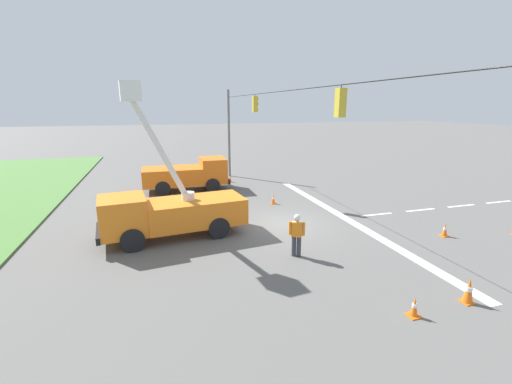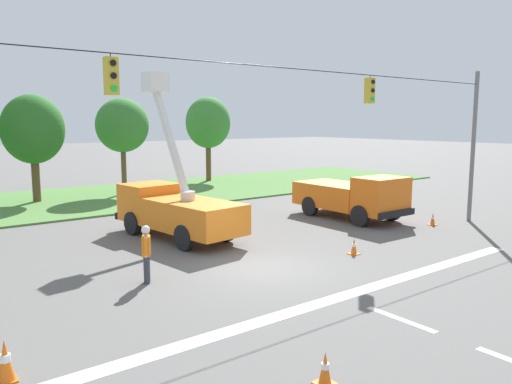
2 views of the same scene
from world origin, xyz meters
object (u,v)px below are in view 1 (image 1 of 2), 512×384
at_px(traffic_cone_foreground_right, 469,290).
at_px(traffic_cone_lane_edge_b, 230,178).
at_px(road_worker, 297,233).
at_px(utility_truck_bucket_lift, 169,210).
at_px(traffic_cone_mid_right, 445,230).
at_px(traffic_cone_far_right, 273,199).
at_px(traffic_cone_foreground_left, 414,307).
at_px(utility_truck_support_near, 189,174).

distance_m(traffic_cone_foreground_right, traffic_cone_lane_edge_b, 19.34).
bearing_deg(traffic_cone_lane_edge_b, road_worker, 178.32).
height_order(road_worker, traffic_cone_lane_edge_b, road_worker).
xyz_separation_m(utility_truck_bucket_lift, traffic_cone_foreground_right, (-8.23, -8.51, -0.91)).
xyz_separation_m(road_worker, traffic_cone_mid_right, (0.02, -7.50, -0.69)).
distance_m(road_worker, traffic_cone_foreground_right, 6.01).
xyz_separation_m(utility_truck_bucket_lift, traffic_cone_far_right, (3.90, -6.41, -1.04)).
bearing_deg(traffic_cone_far_right, traffic_cone_lane_edge_b, 10.04).
xyz_separation_m(utility_truck_bucket_lift, traffic_cone_mid_right, (-3.55, -12.26, -1.02)).
height_order(traffic_cone_foreground_left, traffic_cone_far_right, traffic_cone_far_right).
relative_size(traffic_cone_mid_right, traffic_cone_lane_edge_b, 1.07).
bearing_deg(traffic_cone_lane_edge_b, utility_truck_support_near, 117.77).
distance_m(utility_truck_bucket_lift, traffic_cone_lane_edge_b, 12.04).
relative_size(road_worker, traffic_cone_mid_right, 2.77).
xyz_separation_m(utility_truck_support_near, traffic_cone_far_right, (-5.12, -4.64, -0.87)).
xyz_separation_m(traffic_cone_foreground_left, traffic_cone_foreground_right, (0.11, -2.10, 0.13)).
bearing_deg(traffic_cone_far_right, traffic_cone_mid_right, -141.84).
bearing_deg(utility_truck_bucket_lift, traffic_cone_far_right, -58.69).
bearing_deg(traffic_cone_foreground_left, traffic_cone_foreground_right, -86.93).
relative_size(traffic_cone_foreground_left, traffic_cone_mid_right, 0.93).
distance_m(road_worker, traffic_cone_lane_edge_b, 14.42).
xyz_separation_m(road_worker, traffic_cone_foreground_left, (-4.77, -1.65, -0.72)).
height_order(utility_truck_bucket_lift, traffic_cone_far_right, utility_truck_bucket_lift).
bearing_deg(traffic_cone_foreground_left, utility_truck_support_near, 14.96).
bearing_deg(traffic_cone_foreground_right, traffic_cone_mid_right, -38.70).
relative_size(traffic_cone_lane_edge_b, traffic_cone_far_right, 0.99).
bearing_deg(traffic_cone_foreground_left, road_worker, 19.06).
relative_size(traffic_cone_foreground_left, traffic_cone_far_right, 0.99).
distance_m(traffic_cone_foreground_left, traffic_cone_mid_right, 7.56).
bearing_deg(traffic_cone_far_right, utility_truck_bucket_lift, 121.31).
height_order(road_worker, traffic_cone_foreground_right, road_worker).
bearing_deg(traffic_cone_foreground_right, utility_truck_support_near, 21.34).
height_order(road_worker, traffic_cone_mid_right, road_worker).
distance_m(road_worker, traffic_cone_mid_right, 7.53).
height_order(utility_truck_support_near, road_worker, utility_truck_support_near).
xyz_separation_m(utility_truck_support_near, traffic_cone_mid_right, (-12.57, -10.49, -0.85)).
relative_size(traffic_cone_foreground_right, traffic_cone_mid_right, 1.29).
distance_m(road_worker, traffic_cone_far_right, 7.68).
distance_m(traffic_cone_foreground_right, traffic_cone_far_right, 12.31).
distance_m(utility_truck_bucket_lift, traffic_cone_far_right, 7.57).
bearing_deg(traffic_cone_foreground_right, traffic_cone_lane_edge_b, 9.90).
bearing_deg(road_worker, traffic_cone_foreground_right, -141.18).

